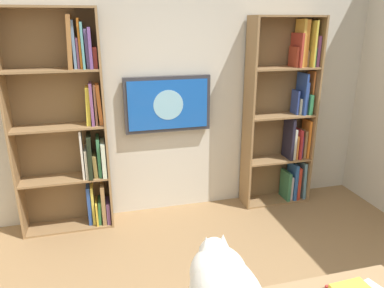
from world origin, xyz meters
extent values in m
cube|color=beige|center=(0.00, -2.23, 1.35)|extent=(4.52, 0.06, 2.70)
cube|color=#937047|center=(-1.52, -2.04, 1.03)|extent=(0.02, 0.28, 2.07)
cube|color=#937047|center=(-0.77, -2.04, 1.03)|extent=(0.02, 0.28, 2.07)
cube|color=brown|center=(-1.14, -2.17, 1.03)|extent=(0.77, 0.01, 2.07)
cube|color=#937047|center=(-1.14, -2.04, 0.01)|extent=(0.72, 0.27, 0.02)
cube|color=#937047|center=(-1.14, -2.04, 0.52)|extent=(0.72, 0.27, 0.02)
cube|color=#937047|center=(-1.14, -2.04, 1.03)|extent=(0.72, 0.27, 0.02)
cube|color=#937047|center=(-1.14, -2.04, 1.55)|extent=(0.72, 0.27, 0.02)
cube|color=#937047|center=(-1.14, -2.04, 2.06)|extent=(0.72, 0.27, 0.02)
cube|color=#6093AA|center=(-1.48, -2.03, 0.24)|extent=(0.05, 0.20, 0.45)
cube|color=gold|center=(-1.44, -2.04, 0.16)|extent=(0.02, 0.14, 0.29)
cube|color=red|center=(-1.41, -2.03, 0.22)|extent=(0.04, 0.21, 0.40)
cube|color=#2B589C|center=(-1.36, -2.03, 0.24)|extent=(0.04, 0.21, 0.43)
cube|color=silver|center=(-1.32, -2.03, 0.16)|extent=(0.03, 0.19, 0.29)
cube|color=#37754E|center=(-1.28, -2.03, 0.19)|extent=(0.04, 0.21, 0.34)
cube|color=orange|center=(-1.48, -2.02, 0.75)|extent=(0.03, 0.17, 0.43)
cube|color=olive|center=(-1.44, -2.03, 0.69)|extent=(0.03, 0.17, 0.32)
cube|color=#734384|center=(-1.41, -2.04, 0.66)|extent=(0.04, 0.16, 0.25)
cube|color=#AB282B|center=(-1.37, -2.02, 0.70)|extent=(0.02, 0.22, 0.34)
cube|color=orange|center=(-1.34, -2.05, 0.67)|extent=(0.02, 0.23, 0.27)
cube|color=beige|center=(-1.31, -2.04, 0.71)|extent=(0.03, 0.22, 0.35)
cube|color=#211F30|center=(-1.27, -2.03, 0.77)|extent=(0.03, 0.22, 0.48)
cube|color=orange|center=(-1.49, -2.04, 1.27)|extent=(0.02, 0.13, 0.46)
cube|color=#2F7C4B|center=(-1.45, -2.02, 1.15)|extent=(0.04, 0.19, 0.22)
cube|color=#354D8F|center=(-1.41, -2.03, 1.22)|extent=(0.02, 0.15, 0.35)
cube|color=#274494|center=(-1.38, -2.03, 1.27)|extent=(0.02, 0.21, 0.44)
cube|color=beige|center=(-1.35, -2.04, 1.13)|extent=(0.02, 0.16, 0.18)
cube|color=#2E4394|center=(-1.31, -2.04, 1.17)|extent=(0.02, 0.15, 0.26)
cube|color=#84457E|center=(-1.48, -2.05, 1.71)|extent=(0.03, 0.21, 0.31)
cube|color=#317C51|center=(-1.44, -2.03, 1.65)|extent=(0.03, 0.18, 0.19)
cube|color=gold|center=(-1.41, -2.02, 1.79)|extent=(0.02, 0.23, 0.46)
cube|color=#956B4D|center=(-1.38, -2.04, 1.64)|extent=(0.02, 0.14, 0.17)
cube|color=orange|center=(-1.35, -2.03, 1.79)|extent=(0.04, 0.13, 0.47)
cube|color=gold|center=(-1.31, -2.04, 1.79)|extent=(0.03, 0.18, 0.48)
cube|color=#B13A2D|center=(-1.27, -2.03, 1.73)|extent=(0.03, 0.23, 0.34)
cube|color=#AB3F2A|center=(-1.24, -2.03, 1.66)|extent=(0.02, 0.17, 0.21)
cube|color=#937047|center=(0.72, -2.04, 1.07)|extent=(0.02, 0.28, 2.14)
cube|color=#937047|center=(1.57, -2.04, 1.07)|extent=(0.02, 0.28, 2.14)
cube|color=brown|center=(1.14, -2.17, 1.07)|extent=(0.87, 0.01, 2.14)
cube|color=#937047|center=(1.14, -2.04, 0.01)|extent=(0.83, 0.27, 0.02)
cube|color=#937047|center=(1.14, -2.04, 0.54)|extent=(0.83, 0.27, 0.02)
cube|color=#937047|center=(1.14, -2.04, 1.07)|extent=(0.83, 0.27, 0.02)
cube|color=#937047|center=(1.14, -2.04, 1.60)|extent=(0.83, 0.27, 0.02)
cube|color=#937047|center=(1.14, -2.04, 2.13)|extent=(0.83, 0.27, 0.02)
cube|color=#7B4F81|center=(0.76, -2.03, 0.14)|extent=(0.03, 0.20, 0.23)
cube|color=#987447|center=(0.80, -2.03, 0.23)|extent=(0.04, 0.20, 0.43)
cube|color=#346F3B|center=(0.84, -2.04, 0.14)|extent=(0.04, 0.20, 0.25)
cube|color=gold|center=(0.87, -2.03, 0.14)|extent=(0.02, 0.22, 0.24)
cube|color=gold|center=(0.90, -2.04, 0.23)|extent=(0.03, 0.17, 0.42)
cube|color=#294B97|center=(0.94, -2.04, 0.23)|extent=(0.03, 0.14, 0.41)
cube|color=silver|center=(0.76, -2.02, 0.72)|extent=(0.04, 0.24, 0.35)
cube|color=#377C4D|center=(0.80, -2.05, 0.75)|extent=(0.03, 0.23, 0.39)
cube|color=olive|center=(0.85, -2.03, 0.66)|extent=(0.04, 0.19, 0.22)
cube|color=black|center=(0.89, -2.02, 0.76)|extent=(0.05, 0.24, 0.43)
cube|color=beige|center=(0.93, -2.04, 0.70)|extent=(0.03, 0.24, 0.30)
cube|color=silver|center=(0.96, -2.02, 0.79)|extent=(0.02, 0.19, 0.49)
cube|color=orange|center=(0.76, -2.04, 1.27)|extent=(0.05, 0.14, 0.38)
cube|color=#9E694B|center=(0.79, -2.04, 1.27)|extent=(0.02, 0.18, 0.38)
cube|color=#7E4B7F|center=(0.83, -2.03, 1.28)|extent=(0.03, 0.19, 0.40)
cube|color=gold|center=(0.86, -2.04, 1.26)|extent=(0.05, 0.16, 0.36)
cube|color=#AB3B2E|center=(0.76, -2.04, 1.70)|extent=(0.04, 0.17, 0.19)
cube|color=#6E488E|center=(0.79, -2.03, 1.78)|extent=(0.03, 0.24, 0.36)
cube|color=slate|center=(0.82, -2.04, 1.78)|extent=(0.03, 0.17, 0.34)
cube|color=#59A4A5|center=(0.86, -2.03, 1.81)|extent=(0.02, 0.23, 0.40)
cube|color=orange|center=(0.88, -2.04, 1.82)|extent=(0.02, 0.18, 0.43)
cube|color=#845079|center=(0.90, -2.03, 1.74)|extent=(0.02, 0.14, 0.27)
cube|color=#6A8EB2|center=(0.93, -2.04, 1.81)|extent=(0.02, 0.17, 0.42)
cube|color=#A06936|center=(0.96, -2.03, 1.84)|extent=(0.06, 0.21, 0.46)
cube|color=#333338|center=(0.08, -2.15, 1.20)|extent=(0.89, 0.06, 0.57)
cube|color=blue|center=(0.08, -2.12, 1.20)|extent=(0.82, 0.01, 0.50)
cylinder|color=#8CCCEA|center=(0.08, -2.11, 1.20)|extent=(0.31, 0.00, 0.31)
ellipsoid|color=white|center=(0.29, 0.15, 0.93)|extent=(0.26, 0.30, 0.25)
sphere|color=white|center=(0.29, 0.09, 1.00)|extent=(0.15, 0.15, 0.15)
cone|color=white|center=(0.25, 0.09, 1.05)|extent=(0.07, 0.07, 0.08)
cone|color=white|center=(0.33, 0.09, 1.05)|extent=(0.07, 0.07, 0.08)
cone|color=beige|center=(0.25, 0.09, 1.05)|extent=(0.04, 0.04, 0.06)
cone|color=beige|center=(0.33, 0.09, 1.05)|extent=(0.04, 0.04, 0.06)
camera|label=1|loc=(0.75, 1.43, 2.01)|focal=33.81mm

